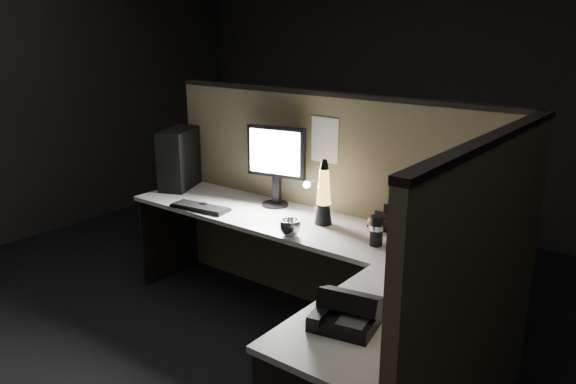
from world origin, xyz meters
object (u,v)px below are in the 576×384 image
Objects in this scene: pc_tower at (180,158)px; monitor at (276,158)px; desk_phone at (346,312)px; lava_lamp at (324,198)px; keyboard at (200,208)px.

pc_tower is 0.82× the size of monitor.
desk_phone is (1.26, -1.10, -0.28)m from monitor.
keyboard is at bearing -162.02° from lava_lamp.
keyboard is 1.40× the size of desk_phone.
lava_lamp is at bearing 117.44° from desk_phone.
lava_lamp reaches higher than keyboard.
monitor reaches higher than pc_tower.
keyboard is at bearing 145.23° from desk_phone.
lava_lamp is (0.84, 0.27, 0.16)m from keyboard.
monitor is 1.70m from desk_phone.
lava_lamp is 1.38× the size of desk_phone.
keyboard is 1.02× the size of lava_lamp.
monitor reaches higher than lava_lamp.
pc_tower is 0.89m from monitor.
keyboard is at bearing -53.87° from pc_tower.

